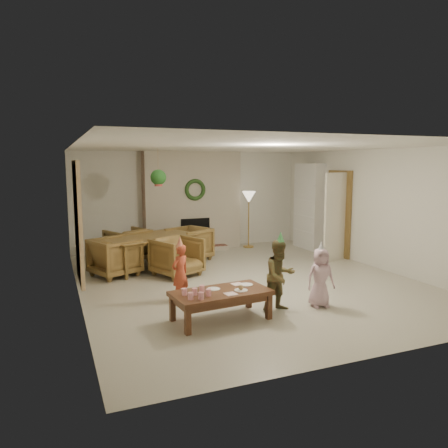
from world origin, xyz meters
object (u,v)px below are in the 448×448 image
dining_table (151,252)px  dining_chair_right (189,244)px  dining_chair_far (128,245)px  child_plaid (280,276)px  dining_chair_near (177,257)px  dining_chair_left (115,257)px  child_red (180,273)px  coffee_table_top (221,293)px  child_pink (320,278)px

dining_table → dining_chair_right: bearing=0.0°
dining_chair_far → child_plaid: size_ratio=0.77×
dining_chair_near → dining_chair_left: bearing=135.0°
child_red → dining_table: bearing=-119.4°
dining_chair_left → dining_chair_right: same height
dining_chair_near → child_plaid: size_ratio=0.77×
dining_table → dining_chair_far: bearing=90.0°
dining_table → dining_chair_near: dining_chair_near is taller
dining_chair_far → dining_table: bearing=90.0°
dining_chair_far → child_red: child_red is taller
dining_chair_far → coffee_table_top: 4.21m
dining_chair_left → child_plaid: (2.00, -3.00, 0.16)m
dining_chair_left → dining_chair_right: bearing=-90.0°
dining_table → child_plaid: (1.21, -3.35, 0.20)m
child_plaid → dining_chair_near: bearing=101.4°
dining_table → dining_chair_left: dining_chair_left is taller
child_plaid → child_pink: size_ratio=1.18×
dining_chair_far → coffee_table_top: dining_chair_far is taller
dining_chair_near → dining_chair_far: 1.72m
dining_chair_left → dining_chair_far: bearing=-45.0°
dining_chair_right → child_plaid: size_ratio=0.77×
dining_chair_left → child_plaid: child_plaid is taller
dining_chair_right → child_red: 2.98m
dining_chair_left → coffee_table_top: dining_chair_left is taller
dining_table → coffee_table_top: 3.39m
coffee_table_top → child_plaid: (0.96, 0.04, 0.15)m
child_red → dining_chair_far: bearing=-112.8°
dining_table → coffee_table_top: (0.25, -3.38, 0.05)m
child_plaid → child_pink: (0.68, -0.07, -0.08)m
coffee_table_top → child_pink: bearing=-6.5°
dining_chair_right → child_plaid: bearing=-20.4°
dining_chair_far → child_plaid: bearing=86.8°
dining_chair_far → dining_chair_left: same height
child_pink → dining_chair_near: bearing=128.7°
dining_table → coffee_table_top: size_ratio=1.43×
dining_chair_far → child_red: bearing=71.6°
coffee_table_top → child_plaid: child_plaid is taller
child_plaid → child_pink: 0.68m
child_pink → child_plaid: bearing=-177.3°
dining_chair_far → child_plaid: (1.56, -4.13, 0.16)m
dining_chair_left → child_red: 2.15m
dining_table → dining_chair_far: dining_chair_far is taller
dining_chair_far → child_plaid: 4.42m
dining_table → child_red: size_ratio=2.11×
coffee_table_top → child_pink: child_pink is taller
dining_table → dining_chair_far: 0.86m
dining_chair_near → dining_chair_left: same height
dining_chair_near → dining_table: bearing=90.0°
coffee_table_top → dining_chair_near: bearing=82.4°
dining_chair_left → child_plaid: bearing=-170.2°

